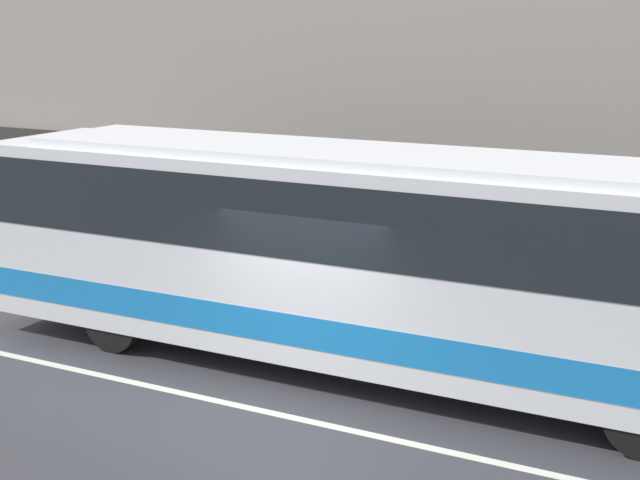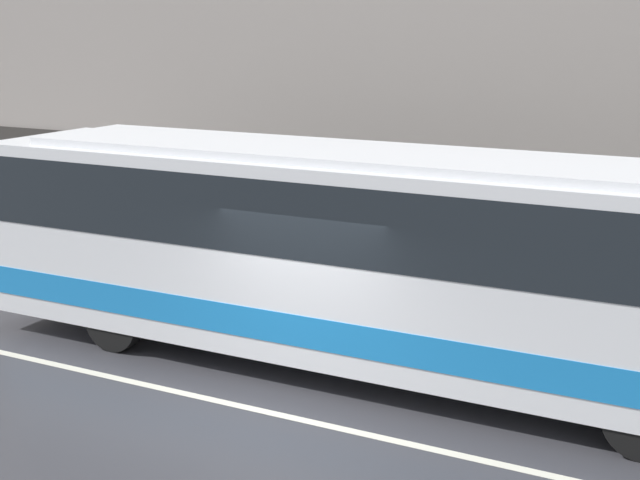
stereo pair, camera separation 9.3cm
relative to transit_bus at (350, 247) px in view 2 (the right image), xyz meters
name	(u,v)px [view 2 (the right image)]	position (x,y,z in m)	size (l,w,h in m)	color
ground_plane	(273,414)	(-0.16, -1.99, -1.83)	(60.00, 60.00, 0.00)	#333338
sidewalk	(420,299)	(-0.16, 3.39, -1.77)	(60.00, 2.76, 0.12)	gray
building_facade	(457,32)	(-0.16, 4.91, 2.99)	(60.00, 0.35, 10.00)	gray
lane_stripe	(273,413)	(-0.16, -1.99, -1.83)	(54.00, 0.14, 0.01)	beige
transit_bus	(350,247)	(0.00, 0.00, 0.00)	(11.89, 2.49, 3.25)	silver
pedestrian_waiting	(248,242)	(-3.36, 2.61, -0.87)	(0.36, 0.36, 1.79)	#333338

